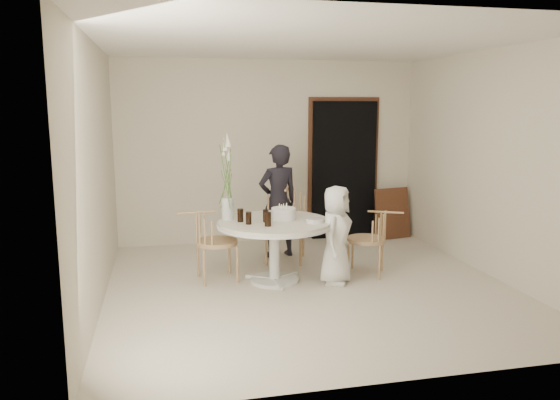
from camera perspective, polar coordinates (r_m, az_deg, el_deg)
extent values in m
plane|color=beige|center=(6.31, 3.05, -8.99)|extent=(4.50, 4.50, 0.00)
plane|color=white|center=(6.01, 3.29, 16.17)|extent=(4.50, 4.50, 0.00)
plane|color=beige|center=(8.19, -1.07, 5.05)|extent=(4.50, 0.00, 4.50)
plane|color=beige|center=(3.92, 12.03, -0.50)|extent=(4.50, 0.00, 4.50)
plane|color=beige|center=(5.83, -18.68, 2.56)|extent=(0.00, 4.50, 4.50)
plane|color=beige|center=(6.96, 21.34, 3.52)|extent=(0.00, 4.50, 4.50)
cube|color=black|center=(8.47, 6.68, 3.10)|extent=(1.00, 0.10, 2.10)
cube|color=brown|center=(8.50, 6.60, 3.53)|extent=(1.12, 0.03, 2.22)
cylinder|color=silver|center=(6.46, -0.57, -8.35)|extent=(0.56, 0.56, 0.04)
cylinder|color=silver|center=(6.36, -0.58, -5.57)|extent=(0.12, 0.12, 0.65)
cylinder|color=silver|center=(6.28, -0.58, -2.58)|extent=(1.33, 1.33, 0.03)
cylinder|color=silver|center=(6.28, -0.58, -2.35)|extent=(1.30, 1.30, 0.04)
cube|color=brown|center=(8.62, 11.68, -1.37)|extent=(0.61, 0.28, 0.78)
cylinder|color=tan|center=(7.05, -1.46, -4.83)|extent=(0.03, 0.03, 0.50)
cylinder|color=tan|center=(7.00, 2.15, -4.94)|extent=(0.03, 0.03, 0.50)
cylinder|color=tan|center=(7.48, -0.97, -3.97)|extent=(0.03, 0.03, 0.50)
cylinder|color=tan|center=(7.43, 2.44, -4.07)|extent=(0.03, 0.03, 0.50)
cylinder|color=tan|center=(7.17, 0.55, -2.34)|extent=(0.56, 0.56, 0.06)
cylinder|color=tan|center=(6.96, 7.59, -5.47)|extent=(0.03, 0.03, 0.42)
cylinder|color=tan|center=(6.61, 7.15, -6.29)|extent=(0.03, 0.03, 0.42)
cylinder|color=tan|center=(6.93, 10.63, -5.63)|extent=(0.03, 0.03, 0.42)
cylinder|color=tan|center=(6.57, 10.36, -6.47)|extent=(0.03, 0.03, 0.42)
cylinder|color=tan|center=(6.71, 8.98, -4.10)|extent=(0.46, 0.46, 0.05)
cylinder|color=tan|center=(6.37, -4.47, -6.77)|extent=(0.03, 0.03, 0.44)
cylinder|color=tan|center=(6.73, -5.30, -5.86)|extent=(0.03, 0.03, 0.44)
cylinder|color=tan|center=(6.29, -7.94, -7.05)|extent=(0.03, 0.03, 0.44)
cylinder|color=tan|center=(6.66, -8.57, -6.11)|extent=(0.03, 0.03, 0.44)
cylinder|color=tan|center=(6.45, -6.61, -4.40)|extent=(0.49, 0.49, 0.05)
imported|color=black|center=(7.36, -0.19, -0.10)|extent=(0.61, 0.46, 1.53)
imported|color=white|center=(6.30, 5.87, -3.65)|extent=(0.62, 0.67, 1.14)
cylinder|color=silver|center=(6.33, 0.37, -1.44)|extent=(0.28, 0.28, 0.14)
cylinder|color=beige|center=(6.31, 0.37, -0.61)|extent=(0.01, 0.01, 0.05)
cylinder|color=beige|center=(6.36, 0.70, -0.54)|extent=(0.01, 0.01, 0.05)
cylinder|color=beige|center=(6.33, -0.07, -0.59)|extent=(0.01, 0.01, 0.05)
cylinder|color=beige|center=(6.27, 0.66, -0.68)|extent=(0.01, 0.01, 0.05)
cylinder|color=beige|center=(6.27, 0.14, -0.68)|extent=(0.01, 0.01, 0.05)
cylinder|color=black|center=(6.08, -3.30, -1.89)|extent=(0.07, 0.07, 0.14)
cylinder|color=black|center=(5.98, -1.27, -2.02)|extent=(0.09, 0.09, 0.16)
cylinder|color=black|center=(6.22, -4.16, -1.60)|extent=(0.09, 0.09, 0.15)
cylinder|color=black|center=(6.20, -1.50, -1.67)|extent=(0.08, 0.08, 0.14)
cylinder|color=silver|center=(6.18, 3.63, -2.15)|extent=(0.24, 0.24, 0.05)
cylinder|color=silver|center=(6.35, -5.51, -0.90)|extent=(0.14, 0.14, 0.26)
cylinder|color=#4B7532|center=(6.31, -5.34, 1.97)|extent=(0.01, 0.01, 0.64)
cone|color=silver|center=(6.27, -5.39, 4.86)|extent=(0.06, 0.06, 0.16)
cylinder|color=#4B7532|center=(6.32, -5.69, 2.22)|extent=(0.01, 0.01, 0.69)
cone|color=silver|center=(6.28, -5.75, 5.36)|extent=(0.06, 0.06, 0.16)
cylinder|color=#4B7532|center=(6.27, -5.78, 2.43)|extent=(0.01, 0.01, 0.75)
cone|color=silver|center=(6.24, -5.84, 5.83)|extent=(0.06, 0.06, 0.16)
cylinder|color=#4B7532|center=(6.26, -5.44, 2.67)|extent=(0.01, 0.01, 0.80)
cone|color=silver|center=(6.22, -5.50, 6.34)|extent=(0.06, 0.06, 0.16)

